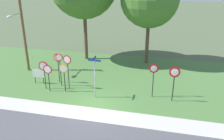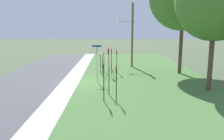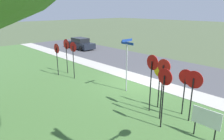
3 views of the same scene
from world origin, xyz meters
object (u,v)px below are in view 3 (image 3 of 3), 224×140
object	(u,v)px
stop_sign_center_tall	(160,76)
yield_sign_far_left	(57,52)
yield_sign_near_left	(73,52)
parked_sedan_distant	(80,44)
stop_sign_far_center	(193,85)
street_name_post	(127,61)
stop_sign_far_right	(164,86)
stop_sign_near_left	(152,71)
stop_sign_near_right	(185,82)
stop_sign_far_left	(163,77)
notice_board	(206,119)
yield_sign_near_right	(66,48)

from	to	relation	value
stop_sign_center_tall	yield_sign_far_left	xyz separation A→B (m)	(8.30, 1.10, 0.12)
yield_sign_near_left	parked_sedan_distant	distance (m)	12.01
stop_sign_far_center	street_name_post	bearing A→B (deg)	-10.73
stop_sign_far_center	stop_sign_far_right	bearing A→B (deg)	62.77
stop_sign_near_left	street_name_post	world-z (taller)	street_name_post
stop_sign_near_right	stop_sign_far_center	bearing A→B (deg)	144.80
yield_sign_far_left	stop_sign_far_left	bearing A→B (deg)	179.22
stop_sign_near_right	stop_sign_far_center	world-z (taller)	stop_sign_far_center
stop_sign_near_right	stop_sign_far_right	distance (m)	1.74
stop_sign_far_right	yield_sign_near_left	bearing A→B (deg)	-0.59
stop_sign_far_center	stop_sign_near_right	bearing A→B (deg)	-38.02
stop_sign_far_center	parked_sedan_distant	bearing A→B (deg)	-24.36
stop_sign_far_center	yield_sign_near_left	size ratio (longest dim) A/B	0.88
stop_sign_far_left	notice_board	xyz separation A→B (m)	(-2.03, 0.04, -1.17)
stop_sign_far_left	yield_sign_far_left	distance (m)	9.04
stop_sign_far_right	stop_sign_near_left	bearing A→B (deg)	-28.91
stop_sign_far_left	stop_sign_far_center	size ratio (longest dim) A/B	1.20
stop_sign_near_right	yield_sign_near_left	bearing A→B (deg)	4.76
stop_sign_center_tall	yield_sign_near_left	xyz separation A→B (m)	(6.79, 0.64, 0.29)
stop_sign_far_center	yield_sign_near_left	xyz separation A→B (m)	(8.53, 0.53, 0.27)
stop_sign_far_right	yield_sign_near_right	world-z (taller)	yield_sign_near_right
stop_sign_center_tall	stop_sign_far_left	bearing A→B (deg)	122.67
stop_sign_far_center	notice_board	size ratio (longest dim) A/B	1.88
stop_sign_far_left	yield_sign_near_left	size ratio (longest dim) A/B	1.06
stop_sign_far_right	yield_sign_near_right	bearing A→B (deg)	-1.67
stop_sign_near_right	yield_sign_far_left	xyz separation A→B (m)	(9.52, 1.34, 0.20)
stop_sign_center_tall	yield_sign_far_left	size ratio (longest dim) A/B	0.96
street_name_post	notice_board	world-z (taller)	street_name_post
stop_sign_near_left	stop_sign_far_right	size ratio (longest dim) A/B	1.09
stop_sign_center_tall	yield_sign_near_left	distance (m)	6.82
stop_sign_near_left	street_name_post	xyz separation A→B (m)	(2.53, -1.00, -0.17)
stop_sign_far_center	yield_sign_far_left	size ratio (longest dim) A/B	0.97
stop_sign_far_right	yield_sign_far_left	distance (m)	9.49
stop_sign_far_right	stop_sign_far_left	bearing A→B (deg)	-46.73
yield_sign_near_right	parked_sedan_distant	bearing A→B (deg)	-41.18
yield_sign_near_right	street_name_post	size ratio (longest dim) A/B	0.84
stop_sign_near_left	notice_board	xyz separation A→B (m)	(-2.84, 0.32, -1.22)
stop_sign_far_left	notice_board	world-z (taller)	stop_sign_far_left
stop_sign_near_left	stop_sign_far_center	bearing A→B (deg)	-154.95
stop_sign_far_right	yield_sign_near_left	xyz separation A→B (m)	(7.96, -0.84, 0.10)
yield_sign_far_left	stop_sign_near_right	bearing A→B (deg)	-173.92
stop_sign_center_tall	street_name_post	bearing A→B (deg)	-14.29
yield_sign_near_right	yield_sign_far_left	bearing A→B (deg)	84.98
yield_sign_near_right	notice_board	bearing A→B (deg)	175.39
stop_sign_near_left	parked_sedan_distant	bearing A→B (deg)	-14.51
yield_sign_near_left	street_name_post	world-z (taller)	street_name_post
stop_sign_near_right	stop_sign_center_tall	xyz separation A→B (m)	(1.22, 0.24, 0.08)
yield_sign_far_left	yield_sign_near_left	bearing A→B (deg)	-165.12
stop_sign_far_left	stop_sign_near_left	bearing A→B (deg)	-19.32
stop_sign_far_left	yield_sign_near_left	world-z (taller)	stop_sign_far_left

